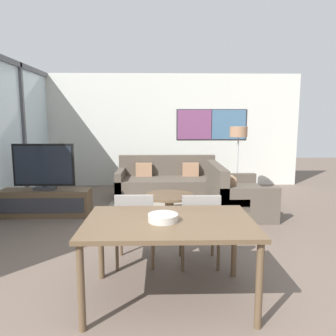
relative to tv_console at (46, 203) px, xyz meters
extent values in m
cube|color=silver|center=(2.12, 2.64, 1.17)|extent=(6.81, 0.06, 2.80)
cube|color=#2D2D33|center=(3.32, 2.60, 1.32)|extent=(1.77, 0.01, 0.77)
cube|color=#753D66|center=(2.89, 2.60, 1.32)|extent=(0.85, 0.02, 0.73)
cube|color=#426684|center=(3.75, 2.60, 1.32)|extent=(0.85, 0.02, 0.73)
cube|color=#515156|center=(-0.76, 1.11, 1.17)|extent=(0.07, 0.08, 2.80)
cube|color=gray|center=(2.18, -0.03, -0.23)|extent=(2.35, 2.10, 0.01)
cube|color=brown|center=(0.00, 0.00, 0.00)|extent=(1.55, 0.42, 0.46)
cube|color=#2D2D33|center=(0.00, -0.21, 0.00)|extent=(1.43, 0.01, 0.26)
cube|color=#2D2D33|center=(0.00, 0.00, 0.26)|extent=(0.36, 0.20, 0.05)
cube|color=#2D2D33|center=(0.00, 0.00, 0.32)|extent=(0.06, 0.03, 0.08)
cube|color=black|center=(0.00, 0.00, 0.67)|extent=(1.05, 0.04, 0.74)
cube|color=black|center=(0.00, -0.02, 0.67)|extent=(0.98, 0.01, 0.66)
cube|color=#51473D|center=(2.18, 1.33, -0.02)|extent=(2.18, 0.99, 0.42)
cube|color=#51473D|center=(2.18, 1.74, 0.21)|extent=(2.18, 0.16, 0.87)
cube|color=#51473D|center=(1.16, 1.33, 0.07)|extent=(0.14, 0.99, 0.60)
cube|color=#51473D|center=(3.20, 1.33, 0.07)|extent=(0.14, 0.99, 0.60)
cube|color=#9E7556|center=(1.66, 1.56, 0.34)|extent=(0.36, 0.12, 0.30)
cube|color=#9E7556|center=(2.70, 1.56, 0.34)|extent=(0.36, 0.12, 0.30)
cube|color=#51473D|center=(3.45, 0.13, -0.02)|extent=(0.99, 1.51, 0.42)
cube|color=#51473D|center=(3.04, 0.13, 0.21)|extent=(0.16, 1.51, 0.87)
cube|color=#51473D|center=(3.45, -0.55, 0.07)|extent=(0.99, 0.14, 0.60)
cube|color=#51473D|center=(3.45, 0.81, 0.07)|extent=(0.99, 0.14, 0.60)
cube|color=#9E7556|center=(3.22, -0.21, 0.34)|extent=(0.12, 0.36, 0.30)
cylinder|color=brown|center=(2.18, -0.03, -0.22)|extent=(0.39, 0.39, 0.03)
cylinder|color=brown|center=(2.18, -0.03, -0.07)|extent=(0.15, 0.15, 0.33)
cylinder|color=brown|center=(2.18, -0.03, 0.12)|extent=(0.86, 0.86, 0.04)
cube|color=brown|center=(2.10, -2.78, 0.52)|extent=(1.54, 1.01, 0.04)
cylinder|color=brown|center=(1.38, -3.23, 0.14)|extent=(0.06, 0.06, 0.74)
cylinder|color=brown|center=(2.81, -3.23, 0.14)|extent=(0.06, 0.06, 0.74)
cylinder|color=brown|center=(1.38, -2.34, 0.14)|extent=(0.06, 0.06, 0.74)
cylinder|color=brown|center=(2.81, -2.34, 0.14)|extent=(0.06, 0.06, 0.74)
cube|color=gray|center=(1.73, -1.95, 0.20)|extent=(0.46, 0.46, 0.06)
cube|color=gray|center=(1.73, -2.16, 0.43)|extent=(0.42, 0.05, 0.40)
cylinder|color=brown|center=(1.53, -2.15, -0.03)|extent=(0.04, 0.04, 0.40)
cylinder|color=brown|center=(1.93, -2.15, -0.03)|extent=(0.04, 0.04, 0.40)
cylinder|color=brown|center=(1.53, -1.75, -0.03)|extent=(0.04, 0.04, 0.40)
cylinder|color=brown|center=(1.93, -1.75, -0.03)|extent=(0.04, 0.04, 0.40)
cube|color=gray|center=(2.46, -2.00, 0.20)|extent=(0.46, 0.46, 0.06)
cube|color=gray|center=(2.46, -2.20, 0.43)|extent=(0.42, 0.05, 0.40)
cylinder|color=brown|center=(2.26, -2.20, -0.03)|extent=(0.04, 0.04, 0.40)
cylinder|color=brown|center=(2.66, -2.20, -0.03)|extent=(0.04, 0.04, 0.40)
cylinder|color=brown|center=(2.26, -1.80, -0.03)|extent=(0.04, 0.04, 0.40)
cylinder|color=brown|center=(2.66, -1.80, -0.03)|extent=(0.04, 0.04, 0.40)
cylinder|color=#B7B2A8|center=(2.04, -2.81, 0.58)|extent=(0.27, 0.27, 0.07)
torus|color=#B7B2A8|center=(2.04, -2.81, 0.61)|extent=(0.27, 0.27, 0.02)
cylinder|color=#2D2D33|center=(3.72, 1.40, -0.22)|extent=(0.28, 0.28, 0.02)
cylinder|color=#B7B7BC|center=(3.72, 1.40, 0.43)|extent=(0.03, 0.03, 1.28)
cylinder|color=#9E7556|center=(3.72, 1.40, 1.19)|extent=(0.38, 0.38, 0.22)
camera|label=1|loc=(2.01, -5.66, 1.46)|focal=35.00mm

